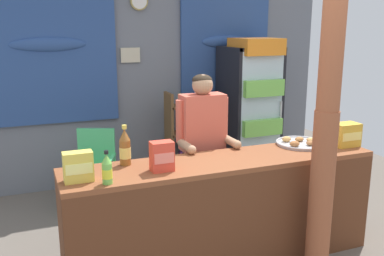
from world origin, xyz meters
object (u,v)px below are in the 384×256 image
Objects in this scene: timber_post at (327,118)px; shopkeeper at (203,137)px; bottle_shelf_rack at (185,135)px; soda_bottle_iced_tea at (125,148)px; drink_fridge at (250,103)px; snack_box_choco_powder at (346,135)px; stall_counter at (228,204)px; snack_box_instant_noodle at (78,167)px; snack_box_crackers at (162,156)px; soda_bottle_lime_soda at (107,170)px; plastic_lawn_chair at (95,163)px; pastry_tray at (300,143)px.

shopkeeper is at bearing 122.49° from timber_post.
soda_bottle_iced_tea is at bearing -123.79° from bottle_shelf_rack.
drink_fridge reaches higher than snack_box_choco_powder.
drink_fridge is 1.56× the size of bottle_shelf_rack.
stall_counter is 8.16× the size of soda_bottle_iced_tea.
snack_box_crackers reaches higher than snack_box_instant_noodle.
stall_counter is at bearing -123.47° from drink_fridge.
soda_bottle_lime_soda is at bearing -123.21° from bottle_shelf_rack.
soda_bottle_lime_soda reaches higher than stall_counter.
plastic_lawn_chair is at bearing -174.70° from drink_fridge.
soda_bottle_lime_soda is at bearing -33.87° from snack_box_instant_noodle.
soda_bottle_iced_tea is (-0.78, 0.27, 0.49)m from stall_counter.
soda_bottle_lime_soda is 0.45m from snack_box_crackers.
shopkeeper is at bearing 155.21° from snack_box_choco_powder.
shopkeeper is at bearing 44.90° from snack_box_crackers.
snack_box_crackers is (0.25, -1.66, 0.53)m from plastic_lawn_chair.
snack_box_instant_noodle is 0.62m from snack_box_crackers.
stall_counter is 1.44× the size of drink_fridge.
timber_post is 2.31× the size of bottle_shelf_rack.
plastic_lawn_chair is 1.45m from shopkeeper.
shopkeeper is 1.33m from snack_box_instant_noodle.
snack_box_choco_powder is 0.51× the size of pastry_tray.
plastic_lawn_chair is 1.90× the size of pastry_tray.
timber_post is 2.50m from bottle_shelf_rack.
bottle_shelf_rack is 2.18m from soda_bottle_iced_tea.
shopkeeper is at bearing 34.52° from soda_bottle_lime_soda.
timber_post is at bearing -144.07° from snack_box_choco_powder.
snack_box_instant_noodle is at bearing 168.16° from timber_post.
snack_box_instant_noodle is (-0.18, 0.12, 0.01)m from soda_bottle_lime_soda.
shopkeeper reaches higher than soda_bottle_lime_soda.
timber_post is 11.77× the size of snack_box_choco_powder.
timber_post reaches higher than shopkeeper.
pastry_tray reaches higher than plastic_lawn_chair.
snack_box_instant_noodle is (-1.81, 0.38, -0.28)m from timber_post.
soda_bottle_iced_tea is at bearing 31.96° from snack_box_instant_noodle.
snack_box_choco_powder is at bearing -6.03° from soda_bottle_iced_tea.
bottle_shelf_rack is 2.18m from snack_box_choco_powder.
pastry_tray is at bearing -40.99° from plastic_lawn_chair.
soda_bottle_iced_tea is 1.42× the size of snack_box_crackers.
drink_fridge is 8.04× the size of snack_box_crackers.
timber_post is 11.29× the size of soda_bottle_lime_soda.
shopkeeper is 4.81× the size of soda_bottle_iced_tea.
stall_counter is 1.30m from snack_box_choco_powder.
soda_bottle_iced_tea is 1.40× the size of snack_box_choco_powder.
timber_post reaches higher than snack_box_instant_noodle.
soda_bottle_lime_soda reaches higher than snack_box_instant_noodle.
bottle_shelf_rack is 2.58× the size of pastry_tray.
soda_bottle_lime_soda reaches higher than snack_box_choco_powder.
pastry_tray is at bearing 8.62° from snack_box_crackers.
snack_box_choco_powder is (0.57, 0.41, -0.28)m from timber_post.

